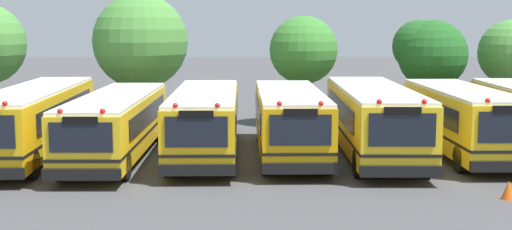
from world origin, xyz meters
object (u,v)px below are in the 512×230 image
Objects in this scene: tree_4 at (509,54)px; traffic_cone at (508,190)px; school_bus_1 at (117,123)px; school_bus_5 at (462,118)px; tree_3 at (428,52)px; school_bus_3 at (290,120)px; tree_2 at (304,50)px; tree_1 at (139,42)px; school_bus_2 at (205,120)px; school_bus_0 at (35,118)px; school_bus_4 at (373,118)px.

traffic_cone is (-5.72, -15.25, -3.33)m from tree_4.
school_bus_1 is 1.15× the size of school_bus_5.
tree_4 reaches higher than tree_3.
school_bus_3 is at bearing -133.45° from tree_3.
school_bus_3 is 8.84m from tree_2.
tree_1 is 21.08m from traffic_cone.
school_bus_1 is 3.40m from school_bus_2.
school_bus_0 is 23.21m from tree_4.
school_bus_1 is 9.80m from tree_1.
tree_1 is (-13.90, 9.10, 2.73)m from school_bus_5.
tree_1 is at bearing -66.89° from school_bus_2.
school_bus_0 is at bearing 156.08° from traffic_cone.
tree_3 is (14.08, 8.04, 2.35)m from school_bus_1.
school_bus_4 is 14.10m from tree_1.
school_bus_2 is (3.38, 0.37, 0.05)m from school_bus_1.
school_bus_4 is at bearing 179.10° from school_bus_2.
school_bus_1 is at bearing 171.13° from school_bus_0.
school_bus_1 is at bearing 5.99° from school_bus_2.
tree_4 reaches higher than school_bus_0.
school_bus_1 is at bearing -86.92° from tree_1.
school_bus_2 is at bearing -3.03° from school_bus_3.
school_bus_1 is at bearing 1.53° from school_bus_3.
tree_2 is at bearing -118.96° from school_bus_2.
tree_1 is (-10.44, 9.09, 2.70)m from school_bus_4.
school_bus_2 is at bearing -66.67° from tree_1.
school_bus_3 is 0.89× the size of school_bus_4.
tree_4 is at bearing 69.44° from traffic_cone.
traffic_cone is at bearing 153.12° from school_bus_1.
school_bus_5 reaches higher than traffic_cone.
school_bus_2 is 17.25m from tree_4.
tree_1 is 12.09× the size of traffic_cone.
tree_4 is at bearing -0.09° from tree_2.
school_bus_4 is (3.27, 0.08, 0.06)m from school_bus_3.
school_bus_0 is 14.05m from tree_2.
school_bus_4 is at bearing 111.38° from traffic_cone.
school_bus_5 is at bearing -178.90° from school_bus_4.
traffic_cone is at bearing -110.56° from tree_4.
tree_1 reaches higher than school_bus_2.
tree_2 is (1.25, 8.42, 2.38)m from school_bus_3.
school_bus_0 is 13.18m from school_bus_4.
traffic_cone is at bearing 154.51° from school_bus_0.
tree_2 is (7.91, 8.63, 2.45)m from school_bus_1.
tree_4 is at bearing -144.58° from school_bus_3.
tree_1 is 14.65m from tree_3.
tree_3 is at bearing -133.72° from school_bus_3.
school_bus_4 is 3.46m from school_bus_5.
tree_3 is 0.99× the size of tree_4.
tree_3 is (6.17, -0.59, -0.10)m from tree_2.
school_bus_5 is at bearing -56.74° from tree_2.
school_bus_4 is (6.56, -0.08, 0.07)m from school_bus_2.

